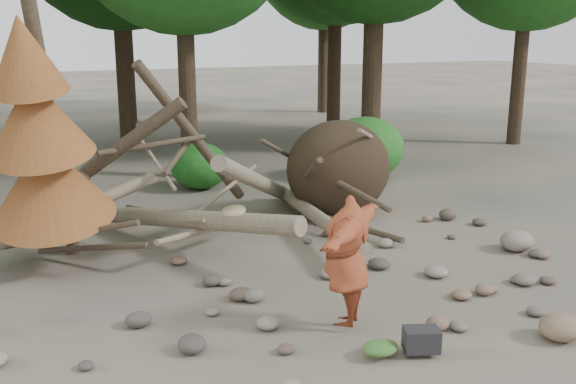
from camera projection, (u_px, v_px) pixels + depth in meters
name	position (u px, v px, depth m)	size (l,w,h in m)	color
ground	(333.00, 320.00, 8.47)	(120.00, 120.00, 0.00)	#514C44
deadfall_pile	(315.00, 174.00, 12.79)	(8.55, 5.24, 3.30)	#332619
dead_conifer	(41.00, 141.00, 9.56)	(2.06, 2.16, 4.35)	#4C3F30
bush_mid	(200.00, 166.00, 15.46)	(1.40, 1.40, 1.12)	#1F611C
bush_right	(365.00, 148.00, 16.51)	(2.00, 2.00, 1.60)	#287323
frisbee_thrower	(346.00, 261.00, 7.99)	(2.43, 1.81, 1.69)	brown
backpack	(421.00, 344.00, 7.52)	(0.41, 0.27, 0.27)	black
cloth_green	(380.00, 352.00, 7.45)	(0.42, 0.35, 0.16)	#376327
cloth_orange	(383.00, 350.00, 7.53)	(0.35, 0.29, 0.13)	#A05E1B
boulder_front_right	(561.00, 327.00, 7.89)	(0.55, 0.49, 0.33)	#816951
boulder_mid_right	(517.00, 241.00, 11.12)	(0.59, 0.53, 0.36)	gray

